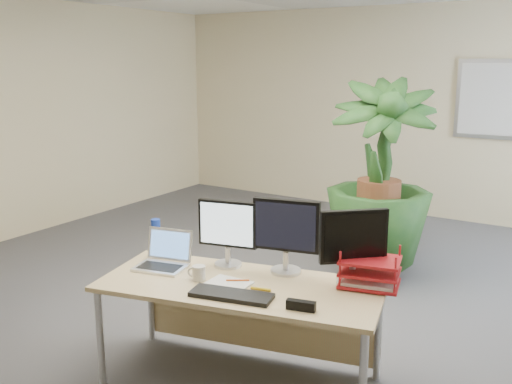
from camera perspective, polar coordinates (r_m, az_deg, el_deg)
The scene contains 16 objects.
floor at distance 4.50m, azimuth -1.26°, elevation -13.42°, with size 8.00×8.00×0.00m, color #444448.
back_wall at distance 7.72m, azimuth 15.30°, elevation 7.71°, with size 7.00×0.04×2.70m, color beige.
desk at distance 3.68m, azimuth -1.07°, elevation -10.61°, with size 1.85×1.09×0.66m.
floor_plant at distance 5.37m, azimuth 12.13°, elevation -0.75°, with size 0.84×0.84×1.50m, color #163D17.
monitor_left at distance 3.76m, azimuth -2.86°, elevation -3.70°, with size 0.40×0.18×0.45m.
monitor_right at distance 3.64m, azimuth 3.03°, elevation -3.93°, with size 0.43×0.20×0.48m.
monitor_dark at distance 3.49m, azimuth 9.74°, elevation -4.96°, with size 0.34×0.31×0.47m.
laptop at distance 3.86m, azimuth -9.13°, elevation -6.48°, with size 0.38×0.35×0.23m.
keyboard at distance 3.35m, azimuth -2.48°, elevation -10.24°, with size 0.48×0.16×0.03m, color black.
coffee_mug at distance 3.60m, azimuth -5.77°, elevation -8.05°, with size 0.12×0.08×0.09m.
spiral_notebook at distance 3.53m, azimuth -2.78°, elevation -9.14°, with size 0.26×0.19×0.01m, color silver.
orange_pen at distance 3.55m, azimuth -1.84°, elevation -8.81°, with size 0.01×0.01×0.14m, color orange.
yellow_highlighter at distance 3.44m, azimuth 0.48°, elevation -9.67°, with size 0.02×0.02×0.13m, color gold.
water_bottle at distance 4.03m, azimuth -9.95°, elevation -4.64°, with size 0.07×0.07×0.27m.
letter_tray at distance 3.55m, azimuth 11.29°, elevation -8.06°, with size 0.40×0.34×0.17m.
stapler at distance 3.19m, azimuth 4.52°, elevation -11.24°, with size 0.16×0.04×0.05m, color black.
Camera 1 is at (2.21, -3.37, 2.00)m, focal length 40.00 mm.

